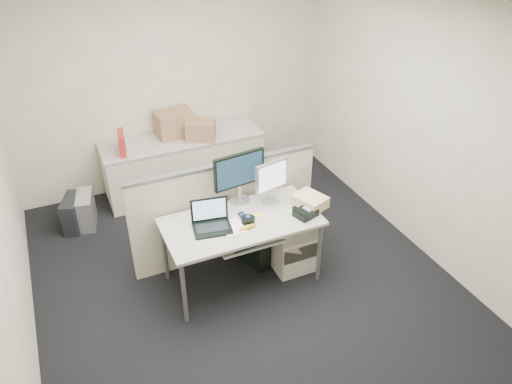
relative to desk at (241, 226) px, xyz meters
name	(u,v)px	position (x,y,z in m)	size (l,w,h in m)	color
floor	(242,278)	(0.00, 0.00, -0.67)	(4.00, 4.50, 0.01)	black
ceiling	(237,5)	(0.00, 0.00, 2.04)	(4.00, 4.50, 0.01)	white
wall_back	(170,83)	(0.00, 2.25, 0.69)	(4.00, 0.02, 2.70)	silver
wall_front	(400,348)	(0.00, -2.25, 0.69)	(4.00, 0.02, 2.70)	silver
wall_right	(420,125)	(2.00, 0.00, 0.69)	(0.02, 4.50, 2.70)	silver
desk	(241,226)	(0.00, 0.00, 0.00)	(1.50, 0.75, 0.73)	beige
keyboard_tray	(249,240)	(0.00, -0.18, -0.04)	(0.62, 0.32, 0.02)	beige
drawer_pedestal	(288,237)	(0.55, 0.05, -0.34)	(0.40, 0.55, 0.65)	beige
cubicle_partition	(225,212)	(0.00, 0.45, -0.11)	(2.00, 0.06, 1.10)	beige
back_counter	(184,164)	(0.00, 1.93, -0.30)	(2.00, 0.60, 0.72)	beige
monitor_main	(239,178)	(0.12, 0.32, 0.34)	(0.54, 0.21, 0.54)	black
monitor_small	(271,183)	(0.40, 0.18, 0.29)	(0.37, 0.18, 0.45)	#B7B7BC
laptop	(212,218)	(-0.30, -0.02, 0.20)	(0.35, 0.26, 0.26)	black
trackball	(248,220)	(0.05, -0.05, 0.09)	(0.13, 0.13, 0.05)	black
desk_phone	(306,213)	(0.60, -0.18, 0.10)	(0.21, 0.17, 0.07)	black
paper_stack	(233,228)	(-0.12, -0.08, 0.07)	(0.20, 0.25, 0.01)	white
sticky_pad	(258,216)	(0.18, 0.00, 0.07)	(0.07, 0.07, 0.01)	#FFED4F
travel_mug	(204,211)	(-0.31, 0.16, 0.16)	(0.09, 0.09, 0.18)	black
banana	(247,227)	(0.00, -0.15, 0.09)	(0.18, 0.04, 0.04)	gold
cellphone	(242,216)	(0.04, 0.06, 0.07)	(0.06, 0.11, 0.01)	black
manila_folders	(310,201)	(0.72, -0.05, 0.12)	(0.24, 0.31, 0.12)	#F7E29D
keyboard	(255,239)	(0.05, -0.22, -0.02)	(0.50, 0.18, 0.03)	black
pc_tower_desk	(252,247)	(0.20, 0.20, -0.48)	(0.16, 0.41, 0.38)	black
pc_tower_spare_dark	(73,213)	(-1.45, 1.63, -0.47)	(0.17, 0.42, 0.39)	black
pc_tower_spare_silver	(86,210)	(-1.30, 1.63, -0.47)	(0.17, 0.42, 0.40)	#B7B7BC
cardboard_box_left	(174,124)	(-0.05, 2.05, 0.22)	(0.45, 0.33, 0.33)	olive
cardboard_box_right	(201,131)	(0.22, 1.81, 0.18)	(0.36, 0.28, 0.26)	olive
red_binder	(122,144)	(-0.75, 1.83, 0.20)	(0.07, 0.30, 0.28)	#AE2426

